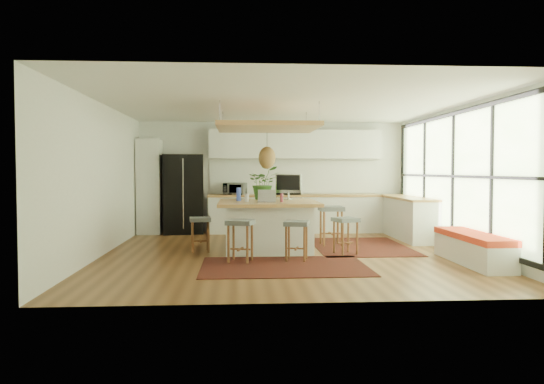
{
  "coord_description": "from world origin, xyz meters",
  "views": [
    {
      "loc": [
        -0.83,
        -9.29,
        1.51
      ],
      "look_at": [
        -0.2,
        0.5,
        1.1
      ],
      "focal_mm": 34.16,
      "sensor_mm": 36.0,
      "label": 1
    }
  ],
  "objects": [
    {
      "name": "microwave",
      "position": [
        -0.92,
        3.18,
        1.1
      ],
      "size": [
        0.58,
        0.42,
        0.35
      ],
      "primitive_type": "imported",
      "rotation": [
        0.0,
        0.0,
        -0.29
      ],
      "color": "#A5A5AA",
      "rests_on": "back_counter_top"
    },
    {
      "name": "backsplash",
      "position": [
        0.55,
        3.48,
        1.35
      ],
      "size": [
        4.2,
        0.02,
        0.8
      ],
      "primitive_type": "cube",
      "color": "white",
      "rests_on": "wall_back"
    },
    {
      "name": "right_counter_base",
      "position": [
        2.93,
        2.0,
        0.44
      ],
      "size": [
        0.6,
        2.5,
        0.88
      ],
      "primitive_type": "cube",
      "color": "silver",
      "rests_on": "floor"
    },
    {
      "name": "upper_cabinets",
      "position": [
        0.55,
        3.32,
        2.15
      ],
      "size": [
        4.2,
        0.34,
        0.7
      ],
      "primitive_type": "cube",
      "color": "silver",
      "rests_on": "wall_back"
    },
    {
      "name": "wall_left",
      "position": [
        -3.25,
        0.0,
        1.35
      ],
      "size": [
        0.0,
        7.0,
        7.0
      ],
      "primitive_type": "plane",
      "rotation": [
        1.57,
        0.0,
        1.57
      ],
      "color": "silver",
      "rests_on": "ground"
    },
    {
      "name": "stool_near_right",
      "position": [
        0.13,
        -0.75,
        0.35
      ],
      "size": [
        0.48,
        0.48,
        0.67
      ],
      "primitive_type": null,
      "rotation": [
        0.0,
        0.0,
        -0.24
      ],
      "color": "#4F5457",
      "rests_on": "floor"
    },
    {
      "name": "rug_near",
      "position": [
        -0.12,
        -1.27,
        0.01
      ],
      "size": [
        2.6,
        1.8,
        0.01
      ],
      "primitive_type": "cube",
      "color": "black",
      "rests_on": "floor"
    },
    {
      "name": "back_counter_base",
      "position": [
        0.55,
        3.18,
        0.44
      ],
      "size": [
        4.2,
        0.6,
        0.88
      ],
      "primitive_type": "cube",
      "color": "silver",
      "rests_on": "floor"
    },
    {
      "name": "island_bowl",
      "position": [
        -0.82,
        0.93,
        0.95
      ],
      "size": [
        0.25,
        0.25,
        0.05
      ],
      "primitive_type": "imported",
      "rotation": [
        0.0,
        0.0,
        -0.3
      ],
      "color": "silver",
      "rests_on": "island"
    },
    {
      "name": "ceiling",
      "position": [
        0.0,
        0.0,
        2.7
      ],
      "size": [
        7.0,
        7.0,
        0.0
      ],
      "primitive_type": "plane",
      "rotation": [
        3.14,
        0.0,
        0.0
      ],
      "color": "white",
      "rests_on": "ground"
    },
    {
      "name": "wall_front",
      "position": [
        0.0,
        -3.5,
        1.35
      ],
      "size": [
        6.5,
        0.0,
        6.5
      ],
      "primitive_type": "plane",
      "rotation": [
        -1.57,
        0.0,
        0.0
      ],
      "color": "silver",
      "rests_on": "ground"
    },
    {
      "name": "window_wall",
      "position": [
        3.22,
        0.0,
        1.4
      ],
      "size": [
        0.1,
        6.2,
        2.6
      ],
      "primitive_type": null,
      "color": "black",
      "rests_on": "wall_right"
    },
    {
      "name": "island",
      "position": [
        -0.28,
        0.45,
        0.47
      ],
      "size": [
        1.85,
        1.85,
        0.93
      ],
      "primitive_type": null,
      "color": "#9D6C37",
      "rests_on": "floor"
    },
    {
      "name": "stool_near_left",
      "position": [
        -0.81,
        -0.84,
        0.35
      ],
      "size": [
        0.51,
        0.51,
        0.7
      ],
      "primitive_type": null,
      "rotation": [
        0.0,
        0.0,
        -0.26
      ],
      "color": "#4F5457",
      "rests_on": "floor"
    },
    {
      "name": "back_counter_top",
      "position": [
        0.55,
        3.18,
        0.9
      ],
      "size": [
        4.24,
        0.64,
        0.05
      ],
      "primitive_type": "cube",
      "color": "#9D6C37",
      "rests_on": "back_counter_base"
    },
    {
      "name": "island_bottle_1",
      "position": [
        -0.68,
        0.3,
        1.03
      ],
      "size": [
        0.07,
        0.07,
        0.19
      ],
      "primitive_type": "cylinder",
      "color": "silver",
      "rests_on": "island"
    },
    {
      "name": "range",
      "position": [
        0.3,
        3.18,
        0.5
      ],
      "size": [
        0.76,
        0.62,
        1.0
      ],
      "primitive_type": null,
      "color": "#A5A5AA",
      "rests_on": "floor"
    },
    {
      "name": "laptop",
      "position": [
        -0.33,
        0.03,
        1.05
      ],
      "size": [
        0.37,
        0.39,
        0.25
      ],
      "primitive_type": null,
      "rotation": [
        0.0,
        0.0,
        -0.13
      ],
      "color": "#A5A5AA",
      "rests_on": "island"
    },
    {
      "name": "monitor",
      "position": [
        0.15,
        0.91,
        1.19
      ],
      "size": [
        0.58,
        0.45,
        0.52
      ],
      "primitive_type": null,
      "rotation": [
        0.0,
        0.0,
        -0.51
      ],
      "color": "#A5A5AA",
      "rests_on": "island"
    },
    {
      "name": "ceiling_panel",
      "position": [
        -0.3,
        0.4,
        2.05
      ],
      "size": [
        1.86,
        1.86,
        0.8
      ],
      "primitive_type": null,
      "color": "#9D6C37",
      "rests_on": "ceiling"
    },
    {
      "name": "stool_right_front",
      "position": [
        1.08,
        -0.15,
        0.35
      ],
      "size": [
        0.5,
        0.5,
        0.66
      ],
      "primitive_type": null,
      "rotation": [
        0.0,
        0.0,
        1.92
      ],
      "color": "#4F5457",
      "rests_on": "floor"
    },
    {
      "name": "island_bottle_0",
      "position": [
        -0.83,
        0.55,
        1.03
      ],
      "size": [
        0.07,
        0.07,
        0.19
      ],
      "primitive_type": "cylinder",
      "color": "blue",
      "rests_on": "island"
    },
    {
      "name": "fridge",
      "position": [
        -2.17,
        3.19,
        0.93
      ],
      "size": [
        1.03,
        0.85,
        1.89
      ],
      "primitive_type": null,
      "rotation": [
        0.0,
        0.0,
        0.13
      ],
      "color": "black",
      "rests_on": "floor"
    },
    {
      "name": "island_plant",
      "position": [
        -0.34,
        0.93,
        1.19
      ],
      "size": [
        0.63,
        0.69,
        0.52
      ],
      "primitive_type": "imported",
      "rotation": [
        0.0,
        0.0,
        0.04
      ],
      "color": "#1E4C19",
      "rests_on": "island"
    },
    {
      "name": "floor",
      "position": [
        0.0,
        0.0,
        0.0
      ],
      "size": [
        7.0,
        7.0,
        0.0
      ],
      "primitive_type": "plane",
      "color": "#583319",
      "rests_on": "ground"
    },
    {
      "name": "pantry",
      "position": [
        -2.95,
        3.18,
        1.12
      ],
      "size": [
        0.55,
        0.6,
        2.25
      ],
      "primitive_type": "cube",
      "color": "silver",
      "rests_on": "floor"
    },
    {
      "name": "wall_back",
      "position": [
        0.0,
        3.5,
        1.35
      ],
      "size": [
        6.5,
        0.0,
        6.5
      ],
      "primitive_type": "plane",
      "rotation": [
        1.57,
        0.0,
        0.0
      ],
      "color": "silver",
      "rests_on": "ground"
    },
    {
      "name": "stool_right_back",
      "position": [
        1.02,
        0.96,
        0.35
      ],
      "size": [
        0.48,
        0.48,
        0.79
      ],
      "primitive_type": null,
      "rotation": [
        0.0,
        0.0,
        1.6
      ],
      "color": "#4F5457",
      "rests_on": "floor"
    },
    {
      "name": "window_bench",
      "position": [
        2.95,
        -1.2,
        0.25
      ],
      "size": [
        0.52,
        2.0,
        0.5
      ],
      "primitive_type": null,
      "color": "silver",
      "rests_on": "floor"
    },
    {
      "name": "rug_right",
      "position": [
        1.57,
        0.76,
        0.01
      ],
      "size": [
        1.8,
        2.6,
        0.01
      ],
      "primitive_type": "cube",
      "color": "black",
      "rests_on": "floor"
    },
    {
      "name": "island_bottle_2",
      "position": [
        -0.03,
        0.15,
        1.03
      ],
      "size": [
        0.07,
        0.07,
        0.19
      ],
      "primitive_type": "cylinder",
      "color": "maroon",
      "rests_on": "island"
    },
    {
      "name": "stool_left_side",
      "position": [
        -1.55,
        0.34,
        0.35
      ],
      "size": [
        0.42,
        0.42,
        0.64
      ],
      "primitive_type": null,
      "rotation": [
        0.0,
        0.0,
        -1.45
      ],
      "color": "#4F5457",
      "rests_on": "floor"
    },
    {
      "name": "wall_right",
      "position": [
        3.25,
        0.0,
        1.35
      ],
      "size": [
        0.0,
        7.0,
        7.0
      ],
      "primitive_type": "plane",
      "rotation": [
        1.57,
        0.0,
        -1.57
      ],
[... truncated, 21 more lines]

